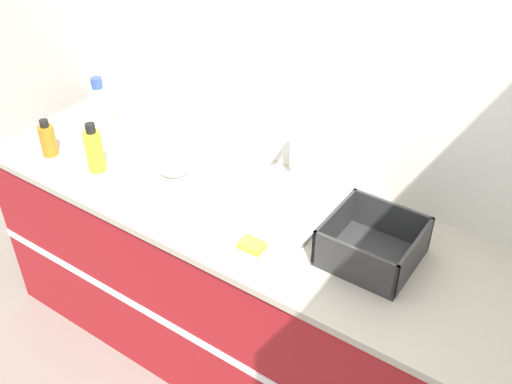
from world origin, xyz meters
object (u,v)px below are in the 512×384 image
(dish_rack, at_px, (372,246))
(bottle_clear, at_px, (101,109))
(sink, at_px, (268,199))
(bottle_yellow, at_px, (94,150))
(paper_towel_roll, at_px, (172,146))
(bottle_amber, at_px, (48,139))

(dish_rack, relative_size, bottle_clear, 1.13)
(sink, xyz_separation_m, bottle_yellow, (-0.72, -0.22, 0.08))
(sink, height_order, dish_rack, sink)
(bottle_clear, bearing_deg, sink, -1.31)
(paper_towel_roll, distance_m, dish_rack, 0.92)
(bottle_amber, bearing_deg, dish_rack, 7.21)
(bottle_amber, bearing_deg, bottle_yellow, 7.09)
(paper_towel_roll, distance_m, bottle_amber, 0.57)
(paper_towel_roll, distance_m, bottle_clear, 0.49)
(bottle_yellow, bearing_deg, bottle_clear, 130.92)
(sink, bearing_deg, bottle_clear, 178.69)
(paper_towel_roll, relative_size, bottle_clear, 0.88)
(bottle_yellow, distance_m, bottle_clear, 0.32)
(bottle_amber, distance_m, bottle_clear, 0.28)
(bottle_amber, height_order, bottle_yellow, bottle_yellow)
(paper_towel_roll, distance_m, bottle_yellow, 0.33)
(sink, bearing_deg, bottle_yellow, -163.22)
(dish_rack, bearing_deg, bottle_clear, 176.41)
(paper_towel_roll, bearing_deg, dish_rack, -1.57)
(bottle_yellow, relative_size, bottle_clear, 0.81)
(paper_towel_roll, bearing_deg, bottle_clear, 172.60)
(sink, xyz_separation_m, bottle_clear, (-0.93, 0.02, 0.10))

